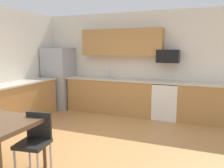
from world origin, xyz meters
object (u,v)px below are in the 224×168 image
Objects in this scene: chair_near_table at (35,138)px; microwave at (168,56)px; oven_range at (166,100)px; refrigerator at (59,78)px.

microwave is at bearing 69.63° from chair_near_table.
oven_range is at bearing 69.07° from chair_near_table.
chair_near_table is (-1.27, -3.32, 0.05)m from oven_range.
refrigerator is 1.92× the size of oven_range.
oven_range is 1.07× the size of chair_near_table.
refrigerator is 3.75m from chair_near_table.
oven_range is at bearing 1.47° from refrigerator.
oven_range is (3.11, 0.08, -0.42)m from refrigerator.
chair_near_table is at bearing -60.40° from refrigerator.
refrigerator is 3.24× the size of microwave.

